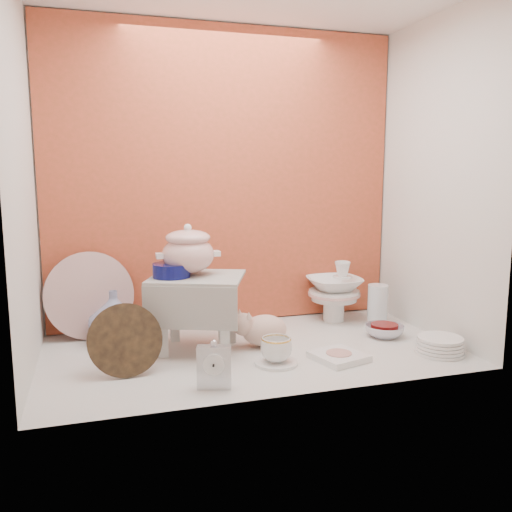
{
  "coord_description": "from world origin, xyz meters",
  "views": [
    {
      "loc": [
        -0.65,
        -2.18,
        0.79
      ],
      "look_at": [
        0.02,
        0.02,
        0.42
      ],
      "focal_mm": 37.65,
      "sensor_mm": 36.0,
      "label": 1
    }
  ],
  "objects_px": {
    "gold_rim_teacup": "(276,349)",
    "dinner_plate_stack": "(440,345)",
    "blue_white_vase": "(114,317)",
    "step_stool": "(198,313)",
    "floral_platter": "(90,295)",
    "plush_pig": "(264,330)",
    "mantel_clock": "(214,365)",
    "crystal_bowl": "(384,331)",
    "soup_tureen": "(188,249)",
    "porcelain_tower": "(334,291)"
  },
  "relations": [
    {
      "from": "step_stool",
      "to": "floral_platter",
      "type": "bearing_deg",
      "value": 167.05
    },
    {
      "from": "mantel_clock",
      "to": "dinner_plate_stack",
      "type": "xyz_separation_m",
      "value": [
        1.02,
        0.08,
        -0.05
      ]
    },
    {
      "from": "mantel_clock",
      "to": "porcelain_tower",
      "type": "relative_size",
      "value": 0.57
    },
    {
      "from": "step_stool",
      "to": "soup_tureen",
      "type": "xyz_separation_m",
      "value": [
        -0.03,
        0.03,
        0.28
      ]
    },
    {
      "from": "floral_platter",
      "to": "plush_pig",
      "type": "height_order",
      "value": "floral_platter"
    },
    {
      "from": "gold_rim_teacup",
      "to": "dinner_plate_stack",
      "type": "height_order",
      "value": "gold_rim_teacup"
    },
    {
      "from": "step_stool",
      "to": "floral_platter",
      "type": "relative_size",
      "value": 0.95
    },
    {
      "from": "soup_tureen",
      "to": "floral_platter",
      "type": "distance_m",
      "value": 0.56
    },
    {
      "from": "soup_tureen",
      "to": "plush_pig",
      "type": "xyz_separation_m",
      "value": [
        0.33,
        -0.08,
        -0.37
      ]
    },
    {
      "from": "step_stool",
      "to": "dinner_plate_stack",
      "type": "relative_size",
      "value": 1.87
    },
    {
      "from": "plush_pig",
      "to": "crystal_bowl",
      "type": "bearing_deg",
      "value": 20.3
    },
    {
      "from": "step_stool",
      "to": "dinner_plate_stack",
      "type": "xyz_separation_m",
      "value": [
        0.99,
        -0.36,
        -0.13
      ]
    },
    {
      "from": "blue_white_vase",
      "to": "plush_pig",
      "type": "bearing_deg",
      "value": -22.45
    },
    {
      "from": "crystal_bowl",
      "to": "porcelain_tower",
      "type": "distance_m",
      "value": 0.37
    },
    {
      "from": "mantel_clock",
      "to": "plush_pig",
      "type": "xyz_separation_m",
      "value": [
        0.32,
        0.4,
        -0.01
      ]
    },
    {
      "from": "mantel_clock",
      "to": "blue_white_vase",
      "type": "bearing_deg",
      "value": 132.34
    },
    {
      "from": "plush_pig",
      "to": "floral_platter",
      "type": "bearing_deg",
      "value": 177.48
    },
    {
      "from": "gold_rim_teacup",
      "to": "dinner_plate_stack",
      "type": "xyz_separation_m",
      "value": [
        0.72,
        -0.08,
        -0.03
      ]
    },
    {
      "from": "gold_rim_teacup",
      "to": "porcelain_tower",
      "type": "distance_m",
      "value": 0.74
    },
    {
      "from": "step_stool",
      "to": "blue_white_vase",
      "type": "bearing_deg",
      "value": 169.76
    },
    {
      "from": "dinner_plate_stack",
      "to": "crystal_bowl",
      "type": "distance_m",
      "value": 0.3
    },
    {
      "from": "crystal_bowl",
      "to": "dinner_plate_stack",
      "type": "bearing_deg",
      "value": -68.99
    },
    {
      "from": "step_stool",
      "to": "soup_tureen",
      "type": "height_order",
      "value": "soup_tureen"
    },
    {
      "from": "plush_pig",
      "to": "porcelain_tower",
      "type": "bearing_deg",
      "value": 55.09
    },
    {
      "from": "dinner_plate_stack",
      "to": "step_stool",
      "type": "bearing_deg",
      "value": 160.04
    },
    {
      "from": "step_stool",
      "to": "crystal_bowl",
      "type": "relative_size",
      "value": 2.13
    },
    {
      "from": "plush_pig",
      "to": "dinner_plate_stack",
      "type": "relative_size",
      "value": 1.25
    },
    {
      "from": "blue_white_vase",
      "to": "step_stool",
      "type": "bearing_deg",
      "value": -31.83
    },
    {
      "from": "blue_white_vase",
      "to": "mantel_clock",
      "type": "distance_m",
      "value": 0.74
    },
    {
      "from": "gold_rim_teacup",
      "to": "blue_white_vase",
      "type": "bearing_deg",
      "value": 141.48
    },
    {
      "from": "gold_rim_teacup",
      "to": "crystal_bowl",
      "type": "distance_m",
      "value": 0.65
    },
    {
      "from": "step_stool",
      "to": "mantel_clock",
      "type": "relative_size",
      "value": 2.17
    },
    {
      "from": "porcelain_tower",
      "to": "dinner_plate_stack",
      "type": "bearing_deg",
      "value": -70.25
    },
    {
      "from": "step_stool",
      "to": "gold_rim_teacup",
      "type": "bearing_deg",
      "value": -24.05
    },
    {
      "from": "plush_pig",
      "to": "porcelain_tower",
      "type": "height_order",
      "value": "porcelain_tower"
    },
    {
      "from": "blue_white_vase",
      "to": "porcelain_tower",
      "type": "distance_m",
      "value": 1.13
    },
    {
      "from": "floral_platter",
      "to": "mantel_clock",
      "type": "distance_m",
      "value": 0.88
    },
    {
      "from": "plush_pig",
      "to": "gold_rim_teacup",
      "type": "height_order",
      "value": "plush_pig"
    },
    {
      "from": "step_stool",
      "to": "crystal_bowl",
      "type": "bearing_deg",
      "value": 16.49
    },
    {
      "from": "soup_tureen",
      "to": "plush_pig",
      "type": "bearing_deg",
      "value": -13.53
    },
    {
      "from": "blue_white_vase",
      "to": "porcelain_tower",
      "type": "xyz_separation_m",
      "value": [
        1.13,
        0.03,
        0.04
      ]
    },
    {
      "from": "floral_platter",
      "to": "dinner_plate_stack",
      "type": "bearing_deg",
      "value": -24.95
    },
    {
      "from": "floral_platter",
      "to": "crystal_bowl",
      "type": "bearing_deg",
      "value": -16.31
    },
    {
      "from": "mantel_clock",
      "to": "soup_tureen",
      "type": "bearing_deg",
      "value": 106.96
    },
    {
      "from": "gold_rim_teacup",
      "to": "crystal_bowl",
      "type": "bearing_deg",
      "value": 17.83
    },
    {
      "from": "blue_white_vase",
      "to": "gold_rim_teacup",
      "type": "height_order",
      "value": "blue_white_vase"
    },
    {
      "from": "mantel_clock",
      "to": "crystal_bowl",
      "type": "distance_m",
      "value": 0.98
    },
    {
      "from": "porcelain_tower",
      "to": "gold_rim_teacup",
      "type": "bearing_deg",
      "value": -133.69
    },
    {
      "from": "floral_platter",
      "to": "gold_rim_teacup",
      "type": "xyz_separation_m",
      "value": [
        0.73,
        -0.59,
        -0.14
      ]
    },
    {
      "from": "gold_rim_teacup",
      "to": "soup_tureen",
      "type": "bearing_deg",
      "value": 134.63
    }
  ]
}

